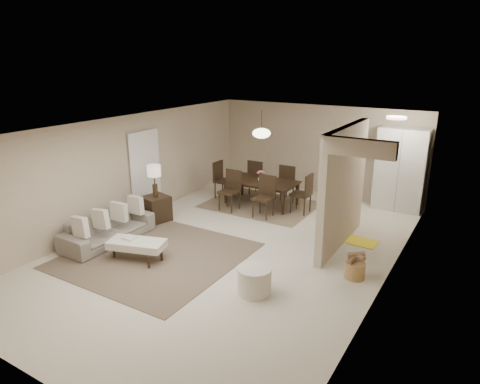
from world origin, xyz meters
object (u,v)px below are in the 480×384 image
Objects in this scene: sofa at (108,229)px; wicker_basket at (355,270)px; round_pouf at (254,280)px; side_table at (156,209)px; pantry_cabinet at (401,170)px; dining_table at (261,193)px; ottoman_bench at (137,244)px.

wicker_basket is at bearing -76.40° from sofa.
round_pouf is 1.87m from wicker_basket.
sofa reaches higher than round_pouf.
side_table is at bearing 176.50° from wicker_basket.
pantry_cabinet reaches higher than side_table.
sofa is 4.09m from dining_table.
round_pouf is (2.55, 0.09, -0.08)m from ottoman_bench.
ottoman_bench is at bearing -123.26° from pantry_cabinet.
sofa is at bearing -91.97° from side_table.
side_table is 3.99m from round_pouf.
round_pouf is at bearing -133.34° from wicker_basket.
dining_table is (1.59, 2.30, 0.02)m from side_table.
wicker_basket is (4.91, -0.30, -0.16)m from side_table.
sofa reaches higher than wicker_basket.
sofa is at bearing -132.13° from pantry_cabinet.
pantry_cabinet reaches higher than dining_table.
pantry_cabinet is 7.19m from sofa.
pantry_cabinet is 5.97× the size of wicker_basket.
dining_table is (-2.04, 3.96, 0.10)m from round_pouf.
dining_table is at bearing 55.37° from side_table.
sofa reaches higher than ottoman_bench.
side_table is 4.92m from wicker_basket.
ottoman_bench is 3.38× the size of wicker_basket.
dining_table is (-3.32, 2.60, 0.18)m from wicker_basket.
pantry_cabinet reaches higher than wicker_basket.
sofa is (-4.80, -5.31, -0.75)m from pantry_cabinet.
side_table is at bearing -124.48° from dining_table.
ottoman_bench is at bearing -159.21° from wicker_basket.
ottoman_bench is at bearing -97.05° from dining_table.
dining_table reaches higher than ottoman_bench.
sofa is 1.46m from side_table.
side_table is (0.05, 1.46, 0.01)m from sofa.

